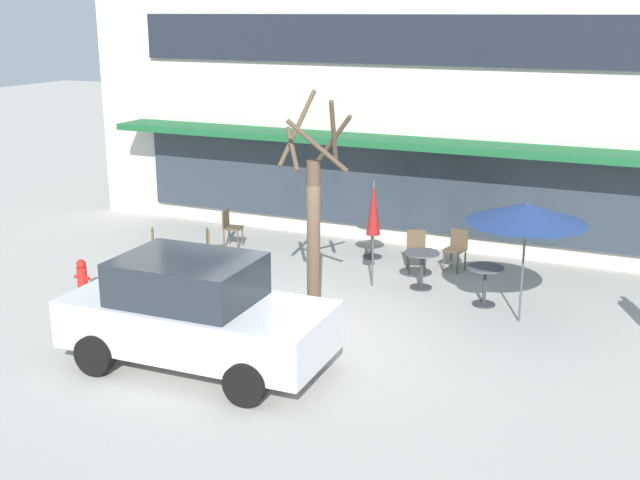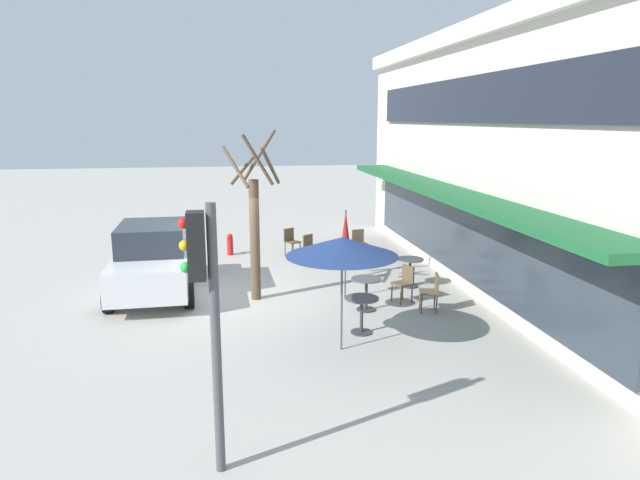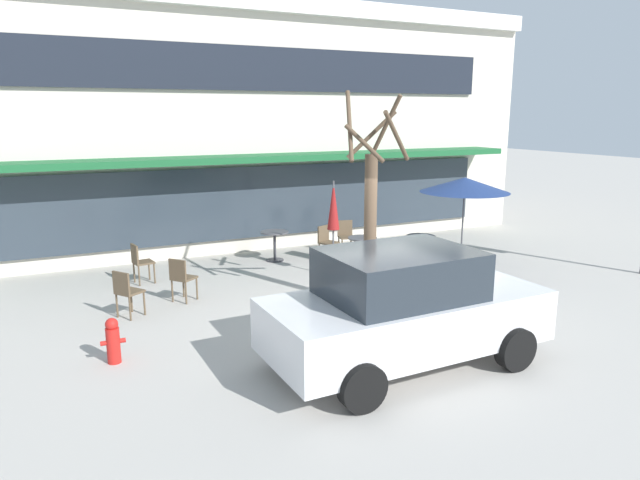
{
  "view_description": "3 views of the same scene",
  "coord_description": "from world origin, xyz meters",
  "views": [
    {
      "loc": [
        5.9,
        -11.68,
        5.41
      ],
      "look_at": [
        -0.59,
        2.77,
        0.87
      ],
      "focal_mm": 45.0,
      "sensor_mm": 36.0,
      "label": 1
    },
    {
      "loc": [
        13.7,
        0.1,
        4.33
      ],
      "look_at": [
        -0.77,
        2.44,
        1.21
      ],
      "focal_mm": 32.0,
      "sensor_mm": 36.0,
      "label": 2
    },
    {
      "loc": [
        -5.22,
        -8.43,
        3.66
      ],
      "look_at": [
        0.15,
        2.75,
        0.91
      ],
      "focal_mm": 32.0,
      "sensor_mm": 36.0,
      "label": 3
    }
  ],
  "objects": [
    {
      "name": "cafe_table_near_wall",
      "position": [
        -0.18,
        4.73,
        0.52
      ],
      "size": [
        0.7,
        0.7,
        0.76
      ],
      "color": "#333338",
      "rests_on": "ground"
    },
    {
      "name": "parked_sedan",
      "position": [
        -0.67,
        -1.82,
        0.88
      ],
      "size": [
        4.25,
        2.11,
        1.76
      ],
      "color": "silver",
      "rests_on": "ground"
    },
    {
      "name": "patio_umbrella_green_folded",
      "position": [
        0.53,
        2.85,
        1.63
      ],
      "size": [
        0.28,
        0.28,
        2.2
      ],
      "color": "#4C4C51",
      "rests_on": "ground"
    },
    {
      "name": "fire_hydrant",
      "position": [
        -4.56,
        0.1,
        0.35
      ],
      "size": [
        0.36,
        0.2,
        0.71
      ],
      "color": "red",
      "rests_on": "ground"
    },
    {
      "name": "traffic_light_pole",
      "position": [
        7.15,
        -0.2,
        2.3
      ],
      "size": [
        0.26,
        0.44,
        3.4
      ],
      "color": "#47474C",
      "rests_on": "ground"
    },
    {
      "name": "ground_plane",
      "position": [
        0.0,
        0.0,
        0.0
      ],
      "size": [
        80.0,
        80.0,
        0.0
      ],
      "primitive_type": "plane",
      "color": "#ADA8A0"
    },
    {
      "name": "cafe_chair_0",
      "position": [
        1.03,
        4.21,
        0.53
      ],
      "size": [
        0.52,
        0.52,
        0.89
      ],
      "color": "brown",
      "rests_on": "ground"
    },
    {
      "name": "cafe_chair_2",
      "position": [
        -3.01,
        2.5,
        0.53
      ],
      "size": [
        0.56,
        0.56,
        0.89
      ],
      "color": "brown",
      "rests_on": "ground"
    },
    {
      "name": "building_facade",
      "position": [
        0.0,
        9.96,
        3.33
      ],
      "size": [
        17.12,
        9.1,
        6.65
      ],
      "color": "beige",
      "rests_on": "ground"
    },
    {
      "name": "cafe_chair_3",
      "position": [
        -4.11,
        2.04,
        0.53
      ],
      "size": [
        0.56,
        0.56,
        0.89
      ],
      "color": "brown",
      "rests_on": "ground"
    },
    {
      "name": "street_tree",
      "position": [
        0.22,
        0.7,
        1.83
      ],
      "size": [
        1.31,
        1.39,
        4.09
      ],
      "color": "brown",
      "rests_on": "ground"
    },
    {
      "name": "cafe_table_by_tree",
      "position": [
        2.86,
        2.72,
        0.52
      ],
      "size": [
        0.7,
        0.7,
        0.76
      ],
      "color": "#333338",
      "rests_on": "ground"
    },
    {
      "name": "patio_umbrella_cream_folded",
      "position": [
        3.64,
        2.14,
        2.02
      ],
      "size": [
        2.1,
        2.1,
        2.2
      ],
      "color": "#4C4C51",
      "rests_on": "ground"
    },
    {
      "name": "cafe_chair_4",
      "position": [
        1.81,
        4.61,
        0.53
      ],
      "size": [
        0.48,
        0.48,
        0.89
      ],
      "color": "brown",
      "rests_on": "ground"
    },
    {
      "name": "cafe_table_streetside",
      "position": [
        1.47,
        3.16,
        0.52
      ],
      "size": [
        0.7,
        0.7,
        0.76
      ],
      "color": "#333338",
      "rests_on": "ground"
    },
    {
      "name": "cafe_chair_1",
      "position": [
        -3.56,
        4.15,
        0.53
      ],
      "size": [
        0.46,
        0.46,
        0.89
      ],
      "color": "brown",
      "rests_on": "ground"
    }
  ]
}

